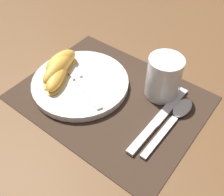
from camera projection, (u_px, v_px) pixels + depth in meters
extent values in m
plane|color=brown|center=(110.00, 98.00, 0.61)|extent=(3.00, 3.00, 0.00)
cube|color=#38281E|center=(110.00, 97.00, 0.61)|extent=(0.42, 0.32, 0.00)
cylinder|color=white|center=(80.00, 83.00, 0.63)|extent=(0.23, 0.23, 0.02)
cylinder|color=silver|center=(164.00, 77.00, 0.58)|extent=(0.08, 0.08, 0.10)
cylinder|color=#F9AD19|center=(162.00, 85.00, 0.60)|extent=(0.06, 0.06, 0.05)
cube|color=silver|center=(142.00, 138.00, 0.53)|extent=(0.02, 0.09, 0.01)
cube|color=silver|center=(170.00, 106.00, 0.59)|extent=(0.02, 0.13, 0.01)
cube|color=silver|center=(160.00, 136.00, 0.53)|extent=(0.02, 0.13, 0.01)
ellipsoid|color=silver|center=(183.00, 108.00, 0.58)|extent=(0.03, 0.07, 0.01)
cube|color=silver|center=(88.00, 93.00, 0.59)|extent=(0.11, 0.05, 0.00)
cube|color=silver|center=(71.00, 70.00, 0.65)|extent=(0.07, 0.05, 0.00)
ellipsoid|color=#F7C656|center=(62.00, 67.00, 0.65)|extent=(0.04, 0.10, 0.01)
ellipsoid|color=#F9B242|center=(61.00, 61.00, 0.64)|extent=(0.04, 0.09, 0.04)
ellipsoid|color=#F7C656|center=(60.00, 73.00, 0.64)|extent=(0.07, 0.13, 0.01)
ellipsoid|color=#F9B242|center=(59.00, 67.00, 0.63)|extent=(0.06, 0.13, 0.04)
ellipsoid|color=#F7C656|center=(58.00, 79.00, 0.62)|extent=(0.09, 0.12, 0.01)
ellipsoid|color=#F9B242|center=(57.00, 75.00, 0.61)|extent=(0.09, 0.11, 0.03)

